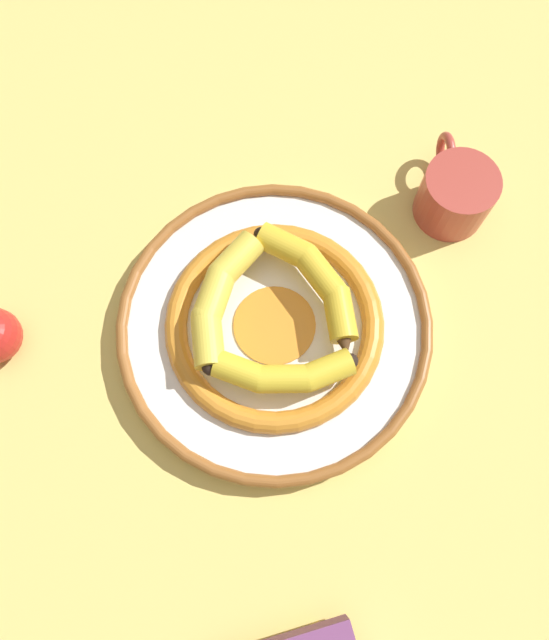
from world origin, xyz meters
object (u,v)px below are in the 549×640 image
object	(u,v)px
decorative_bowl	(274,326)
banana_a	(281,374)
banana_c	(220,296)
coffee_mug	(455,193)
banana_b	(317,281)

from	to	relation	value
decorative_bowl	banana_a	world-z (taller)	banana_a
decorative_bowl	banana_c	world-z (taller)	banana_c
banana_a	coffee_mug	world-z (taller)	coffee_mug
banana_c	coffee_mug	size ratio (longest dim) A/B	1.35
coffee_mug	banana_c	bearing A→B (deg)	109.88
decorative_bowl	coffee_mug	xyz separation A→B (m)	(-0.23, -0.16, 0.02)
decorative_bowl	coffee_mug	bearing A→B (deg)	-144.27
banana_a	banana_b	bearing A→B (deg)	68.18
banana_b	banana_c	bearing A→B (deg)	64.23
banana_b	coffee_mug	xyz separation A→B (m)	(-0.18, -0.12, -0.02)
banana_b	coffee_mug	distance (m)	0.22
banana_c	banana_a	bearing A→B (deg)	53.64
decorative_bowl	banana_c	distance (m)	0.08
banana_b	banana_a	bearing A→B (deg)	123.97
banana_b	coffee_mug	bearing A→B (deg)	-89.78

